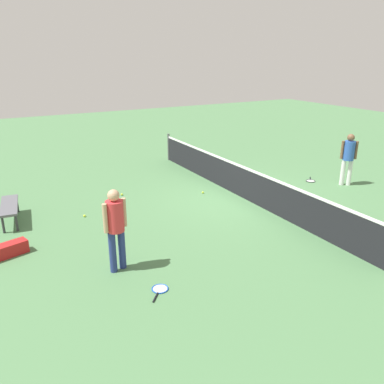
{
  "coord_description": "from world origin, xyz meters",
  "views": [
    {
      "loc": [
        9.03,
        -6.69,
        4.1
      ],
      "look_at": [
        1.14,
        -2.32,
        0.9
      ],
      "focal_mm": 36.58,
      "sensor_mm": 36.0,
      "label": 1
    }
  ],
  "objects_px": {
    "player_far_side": "(349,155)",
    "tennis_racket_far_player": "(311,181)",
    "tennis_ball_by_net": "(84,216)",
    "tennis_ball_midcourt": "(122,194)",
    "courtside_bench": "(9,207)",
    "tennis_racket_near_player": "(160,290)",
    "tennis_ball_near_player": "(203,192)",
    "player_near_side": "(115,223)",
    "equipment_bag": "(6,250)"
  },
  "relations": [
    {
      "from": "tennis_racket_far_player",
      "to": "tennis_ball_near_player",
      "type": "xyz_separation_m",
      "value": [
        -0.7,
        -3.85,
        0.02
      ]
    },
    {
      "from": "tennis_ball_midcourt",
      "to": "courtside_bench",
      "type": "height_order",
      "value": "courtside_bench"
    },
    {
      "from": "player_near_side",
      "to": "courtside_bench",
      "type": "distance_m",
      "value": 4.01
    },
    {
      "from": "player_far_side",
      "to": "courtside_bench",
      "type": "relative_size",
      "value": 1.11
    },
    {
      "from": "player_far_side",
      "to": "tennis_ball_midcourt",
      "type": "distance_m",
      "value": 7.34
    },
    {
      "from": "tennis_ball_near_player",
      "to": "equipment_bag",
      "type": "bearing_deg",
      "value": -76.12
    },
    {
      "from": "courtside_bench",
      "to": "tennis_ball_near_player",
      "type": "bearing_deg",
      "value": 84.36
    },
    {
      "from": "tennis_ball_by_net",
      "to": "equipment_bag",
      "type": "height_order",
      "value": "equipment_bag"
    },
    {
      "from": "player_far_side",
      "to": "tennis_ball_near_player",
      "type": "bearing_deg",
      "value": -108.8
    },
    {
      "from": "tennis_ball_midcourt",
      "to": "courtside_bench",
      "type": "distance_m",
      "value": 3.22
    },
    {
      "from": "player_near_side",
      "to": "equipment_bag",
      "type": "height_order",
      "value": "player_near_side"
    },
    {
      "from": "player_near_side",
      "to": "tennis_ball_midcourt",
      "type": "distance_m",
      "value": 4.51
    },
    {
      "from": "player_far_side",
      "to": "tennis_racket_far_player",
      "type": "relative_size",
      "value": 3.14
    },
    {
      "from": "courtside_bench",
      "to": "equipment_bag",
      "type": "bearing_deg",
      "value": -8.08
    },
    {
      "from": "player_near_side",
      "to": "tennis_racket_far_player",
      "type": "bearing_deg",
      "value": 107.32
    },
    {
      "from": "tennis_ball_near_player",
      "to": "tennis_ball_by_net",
      "type": "xyz_separation_m",
      "value": [
        0.07,
        -3.69,
        0.0
      ]
    },
    {
      "from": "tennis_racket_far_player",
      "to": "tennis_ball_midcourt",
      "type": "relative_size",
      "value": 8.21
    },
    {
      "from": "tennis_ball_near_player",
      "to": "tennis_ball_midcourt",
      "type": "distance_m",
      "value": 2.49
    },
    {
      "from": "tennis_racket_far_player",
      "to": "tennis_ball_by_net",
      "type": "height_order",
      "value": "tennis_ball_by_net"
    },
    {
      "from": "equipment_bag",
      "to": "tennis_racket_near_player",
      "type": "bearing_deg",
      "value": 40.36
    },
    {
      "from": "player_near_side",
      "to": "tennis_racket_near_player",
      "type": "distance_m",
      "value": 1.52
    },
    {
      "from": "tennis_ball_near_player",
      "to": "tennis_ball_by_net",
      "type": "bearing_deg",
      "value": -88.96
    },
    {
      "from": "tennis_ball_near_player",
      "to": "tennis_ball_midcourt",
      "type": "height_order",
      "value": "same"
    },
    {
      "from": "player_near_side",
      "to": "tennis_ball_near_player",
      "type": "bearing_deg",
      "value": 129.15
    },
    {
      "from": "player_far_side",
      "to": "tennis_racket_near_player",
      "type": "xyz_separation_m",
      "value": [
        2.6,
        -7.9,
        -1.0
      ]
    },
    {
      "from": "tennis_ball_by_net",
      "to": "courtside_bench",
      "type": "xyz_separation_m",
      "value": [
        -0.6,
        -1.73,
        0.38
      ]
    },
    {
      "from": "tennis_racket_far_player",
      "to": "tennis_ball_by_net",
      "type": "relative_size",
      "value": 8.21
    },
    {
      "from": "player_far_side",
      "to": "tennis_racket_far_player",
      "type": "bearing_deg",
      "value": -140.98
    },
    {
      "from": "courtside_bench",
      "to": "equipment_bag",
      "type": "relative_size",
      "value": 1.82
    },
    {
      "from": "tennis_racket_near_player",
      "to": "tennis_ball_midcourt",
      "type": "relative_size",
      "value": 8.37
    },
    {
      "from": "tennis_racket_near_player",
      "to": "tennis_racket_far_player",
      "type": "xyz_separation_m",
      "value": [
        -3.45,
        7.21,
        0.0
      ]
    },
    {
      "from": "tennis_racket_near_player",
      "to": "tennis_ball_by_net",
      "type": "distance_m",
      "value": 4.09
    },
    {
      "from": "tennis_racket_near_player",
      "to": "tennis_ball_near_player",
      "type": "bearing_deg",
      "value": 140.95
    },
    {
      "from": "tennis_ball_near_player",
      "to": "equipment_bag",
      "type": "distance_m",
      "value": 5.87
    },
    {
      "from": "equipment_bag",
      "to": "tennis_racket_far_player",
      "type": "bearing_deg",
      "value": 94.25
    },
    {
      "from": "tennis_racket_near_player",
      "to": "tennis_ball_near_player",
      "type": "relative_size",
      "value": 8.37
    },
    {
      "from": "tennis_ball_by_net",
      "to": "courtside_bench",
      "type": "distance_m",
      "value": 1.87
    },
    {
      "from": "tennis_ball_by_net",
      "to": "tennis_ball_midcourt",
      "type": "bearing_deg",
      "value": 128.01
    },
    {
      "from": "tennis_ball_near_player",
      "to": "courtside_bench",
      "type": "height_order",
      "value": "courtside_bench"
    },
    {
      "from": "tennis_ball_near_player",
      "to": "equipment_bag",
      "type": "xyz_separation_m",
      "value": [
        1.41,
        -5.69,
        0.11
      ]
    },
    {
      "from": "tennis_racket_far_player",
      "to": "tennis_ball_by_net",
      "type": "bearing_deg",
      "value": -94.78
    },
    {
      "from": "player_near_side",
      "to": "tennis_ball_by_net",
      "type": "distance_m",
      "value": 3.17
    },
    {
      "from": "player_near_side",
      "to": "tennis_ball_by_net",
      "type": "xyz_separation_m",
      "value": [
        -3.01,
        0.09,
        -0.98
      ]
    },
    {
      "from": "player_near_side",
      "to": "equipment_bag",
      "type": "relative_size",
      "value": 2.01
    },
    {
      "from": "tennis_ball_near_player",
      "to": "courtside_bench",
      "type": "distance_m",
      "value": 5.46
    },
    {
      "from": "tennis_ball_near_player",
      "to": "courtside_bench",
      "type": "xyz_separation_m",
      "value": [
        -0.53,
        -5.42,
        0.38
      ]
    },
    {
      "from": "player_far_side",
      "to": "tennis_ball_by_net",
      "type": "xyz_separation_m",
      "value": [
        -1.48,
        -8.23,
        -0.98
      ]
    },
    {
      "from": "courtside_bench",
      "to": "tennis_ball_midcourt",
      "type": "bearing_deg",
      "value": 99.29
    },
    {
      "from": "player_far_side",
      "to": "equipment_bag",
      "type": "relative_size",
      "value": 2.01
    },
    {
      "from": "tennis_ball_near_player",
      "to": "tennis_racket_far_player",
      "type": "bearing_deg",
      "value": 79.72
    }
  ]
}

